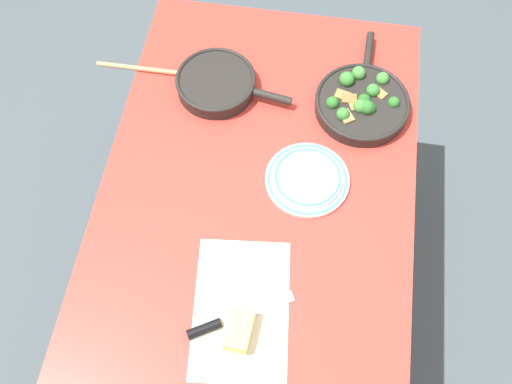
{
  "coord_description": "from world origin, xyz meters",
  "views": [
    {
      "loc": [
        0.69,
        0.11,
        2.15
      ],
      "look_at": [
        0.0,
        0.0,
        0.79
      ],
      "focal_mm": 40.0,
      "sensor_mm": 36.0,
      "label": 1
    }
  ],
  "objects_px": {
    "skillet_eggs": "(217,83)",
    "dinner_plate_stack": "(307,178)",
    "wooden_spoon": "(177,73)",
    "cheese_block": "(240,330)",
    "skillet_broccoli": "(362,102)",
    "grater_knife": "(226,321)"
  },
  "relations": [
    {
      "from": "skillet_eggs",
      "to": "grater_knife",
      "type": "height_order",
      "value": "skillet_eggs"
    },
    {
      "from": "skillet_broccoli",
      "to": "dinner_plate_stack",
      "type": "height_order",
      "value": "skillet_broccoli"
    },
    {
      "from": "skillet_eggs",
      "to": "dinner_plate_stack",
      "type": "relative_size",
      "value": 1.51
    },
    {
      "from": "skillet_broccoli",
      "to": "wooden_spoon",
      "type": "relative_size",
      "value": 1.01
    },
    {
      "from": "cheese_block",
      "to": "skillet_broccoli",
      "type": "bearing_deg",
      "value": 161.25
    },
    {
      "from": "skillet_eggs",
      "to": "cheese_block",
      "type": "bearing_deg",
      "value": -65.85
    },
    {
      "from": "dinner_plate_stack",
      "to": "cheese_block",
      "type": "bearing_deg",
      "value": -14.45
    },
    {
      "from": "wooden_spoon",
      "to": "skillet_broccoli",
      "type": "bearing_deg",
      "value": -4.24
    },
    {
      "from": "cheese_block",
      "to": "dinner_plate_stack",
      "type": "relative_size",
      "value": 0.44
    },
    {
      "from": "wooden_spoon",
      "to": "dinner_plate_stack",
      "type": "height_order",
      "value": "dinner_plate_stack"
    },
    {
      "from": "grater_knife",
      "to": "dinner_plate_stack",
      "type": "bearing_deg",
      "value": 39.76
    },
    {
      "from": "skillet_broccoli",
      "to": "cheese_block",
      "type": "distance_m",
      "value": 0.75
    },
    {
      "from": "skillet_broccoli",
      "to": "skillet_eggs",
      "type": "distance_m",
      "value": 0.43
    },
    {
      "from": "wooden_spoon",
      "to": "cheese_block",
      "type": "xyz_separation_m",
      "value": [
        0.74,
        0.32,
        0.02
      ]
    },
    {
      "from": "skillet_broccoli",
      "to": "dinner_plate_stack",
      "type": "relative_size",
      "value": 1.77
    },
    {
      "from": "wooden_spoon",
      "to": "cheese_block",
      "type": "bearing_deg",
      "value": -67.2
    },
    {
      "from": "wooden_spoon",
      "to": "cheese_block",
      "type": "distance_m",
      "value": 0.81
    },
    {
      "from": "skillet_broccoli",
      "to": "skillet_eggs",
      "type": "height_order",
      "value": "skillet_broccoli"
    },
    {
      "from": "cheese_block",
      "to": "dinner_plate_stack",
      "type": "height_order",
      "value": "cheese_block"
    },
    {
      "from": "skillet_eggs",
      "to": "dinner_plate_stack",
      "type": "bearing_deg",
      "value": -32.69
    },
    {
      "from": "cheese_block",
      "to": "dinner_plate_stack",
      "type": "distance_m",
      "value": 0.45
    },
    {
      "from": "skillet_eggs",
      "to": "cheese_block",
      "type": "distance_m",
      "value": 0.73
    }
  ]
}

